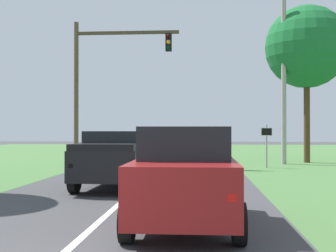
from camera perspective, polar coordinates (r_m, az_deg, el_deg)
ground_plane at (r=15.76m, az=-3.66°, el=-7.57°), size 120.00×120.00×0.00m
red_suv_near at (r=9.12m, az=2.26°, el=-6.12°), size 2.13×4.49×2.00m
pickup_truck_lead at (r=15.19m, az=-6.50°, el=-4.10°), size 2.39×4.92×1.90m
traffic_light at (r=24.13m, az=-8.45°, el=6.57°), size 5.58×0.40×7.65m
keep_moving_sign at (r=23.59m, az=12.38°, el=-1.77°), size 0.60×0.09×2.20m
oak_tree_right at (r=28.46m, az=17.15°, el=9.51°), size 4.92×4.92×9.36m
utility_pole_right at (r=26.65m, az=14.45°, el=5.75°), size 0.28×0.28×9.68m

